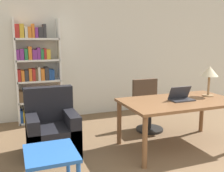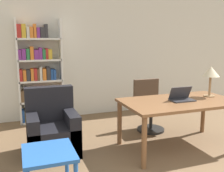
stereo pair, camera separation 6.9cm
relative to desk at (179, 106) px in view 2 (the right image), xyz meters
name	(u,v)px [view 2 (the right image)]	position (x,y,z in m)	size (l,w,h in m)	color
wall_back	(105,52)	(-0.44, 2.23, 0.70)	(8.00, 0.06, 2.70)	silver
desk	(179,106)	(0.00, 0.00, 0.00)	(1.71, 0.96, 0.74)	brown
laptop	(182,98)	(0.03, -0.01, 0.13)	(0.36, 0.21, 0.21)	#2D2D33
table_lamp	(211,73)	(0.62, 0.09, 0.46)	(0.27, 0.27, 0.48)	olive
office_chair	(149,107)	(-0.04, 0.87, -0.23)	(0.51, 0.51, 0.91)	black
side_table_blue	(49,160)	(-2.00, -0.70, -0.20)	(0.51, 0.57, 0.54)	#2356A3
armchair	(52,132)	(-1.83, 0.49, -0.34)	(0.71, 0.69, 0.94)	black
bookshelf	(38,76)	(-1.88, 2.04, 0.27)	(0.85, 0.28, 2.02)	white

